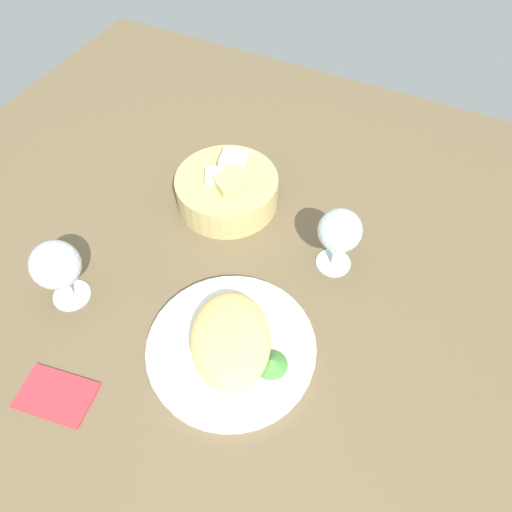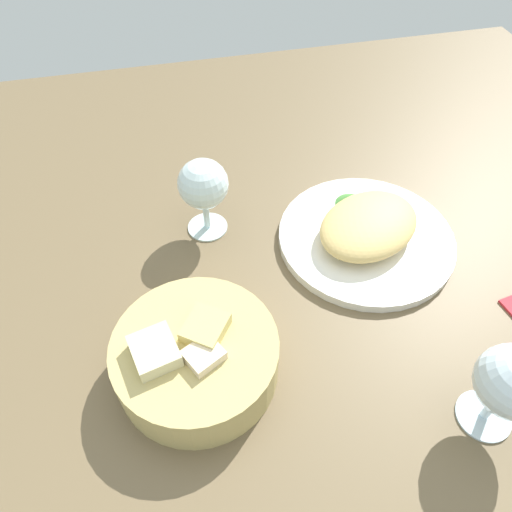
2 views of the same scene
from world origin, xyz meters
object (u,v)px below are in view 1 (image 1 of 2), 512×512
bread_basket (227,189)px  wine_glass_near (340,233)px  folded_napkin (56,395)px  plate (231,347)px  wine_glass_far (56,267)px

bread_basket → wine_glass_near: (-5.11, -23.94, 5.06)cm
bread_basket → folded_napkin: bearing=175.2°
plate → bread_basket: bearing=29.3°
bread_basket → folded_napkin: 46.24cm
plate → bread_basket: 32.20cm
bread_basket → wine_glass_far: 34.14cm
bread_basket → folded_napkin: size_ratio=1.77×
bread_basket → wine_glass_near: 24.99cm
wine_glass_near → folded_napkin: size_ratio=1.15×
plate → wine_glass_far: size_ratio=2.07×
wine_glass_far → bread_basket: bearing=-22.9°
plate → wine_glass_near: wine_glass_near is taller
folded_napkin → wine_glass_far: bearing=-67.3°
plate → wine_glass_far: bearing=96.2°
wine_glass_near → folded_napkin: 50.08cm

